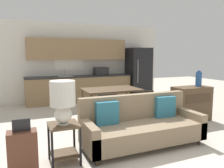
{
  "coord_description": "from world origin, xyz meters",
  "views": [
    {
      "loc": [
        -1.89,
        -3.01,
        1.59
      ],
      "look_at": [
        0.02,
        1.5,
        0.95
      ],
      "focal_mm": 35.0,
      "sensor_mm": 36.0,
      "label": 1
    }
  ],
  "objects": [
    {
      "name": "dining_chair_near_right",
      "position": [
        0.62,
        1.17,
        0.48
      ],
      "size": [
        0.45,
        0.45,
        0.83
      ],
      "rotation": [
        0.0,
        0.0,
        3.07
      ],
      "color": "black",
      "rests_on": "ground_plane"
    },
    {
      "name": "suitcase",
      "position": [
        -1.91,
        -0.08,
        0.32
      ],
      "size": [
        0.37,
        0.22,
        0.79
      ],
      "color": "brown",
      "rests_on": "ground_plane"
    },
    {
      "name": "wall_back",
      "position": [
        -0.0,
        4.63,
        1.35
      ],
      "size": [
        6.4,
        0.07,
        2.7
      ],
      "color": "silver",
      "rests_on": "ground_plane"
    },
    {
      "name": "couch",
      "position": [
        0.05,
        0.26,
        0.34
      ],
      "size": [
        2.14,
        0.8,
        0.88
      ],
      "color": "#3D2D1E",
      "rests_on": "ground_plane"
    },
    {
      "name": "ground_plane",
      "position": [
        0.0,
        0.0,
        0.0
      ],
      "size": [
        20.0,
        20.0,
        0.0
      ],
      "primitive_type": "plane",
      "color": "beige"
    },
    {
      "name": "table_lamp",
      "position": [
        -1.34,
        0.1,
        0.97
      ],
      "size": [
        0.36,
        0.36,
        0.64
      ],
      "color": "silver",
      "rests_on": "side_table"
    },
    {
      "name": "dining_table",
      "position": [
        0.18,
        1.96,
        0.7
      ],
      "size": [
        1.39,
        0.9,
        0.77
      ],
      "color": "brown",
      "rests_on": "ground_plane"
    },
    {
      "name": "vase",
      "position": [
        2.13,
        1.05,
        1.02
      ],
      "size": [
        0.14,
        0.14,
        0.39
      ],
      "color": "#234C84",
      "rests_on": "credenza"
    },
    {
      "name": "side_table",
      "position": [
        -1.34,
        0.12,
        0.4
      ],
      "size": [
        0.43,
        0.43,
        0.6
      ],
      "color": "brown",
      "rests_on": "ground_plane"
    },
    {
      "name": "refrigerator",
      "position": [
        2.25,
        4.21,
        0.94
      ],
      "size": [
        0.81,
        0.77,
        1.87
      ],
      "color": "black",
      "rests_on": "ground_plane"
    },
    {
      "name": "dining_chair_near_left",
      "position": [
        -0.27,
        1.12,
        0.48
      ],
      "size": [
        0.47,
        0.47,
        0.83
      ],
      "rotation": [
        0.0,
        0.0,
        3.0
      ],
      "color": "black",
      "rests_on": "ground_plane"
    },
    {
      "name": "credenza",
      "position": [
        1.94,
        1.06,
        0.42
      ],
      "size": [
        0.93,
        0.46,
        0.84
      ],
      "color": "brown",
      "rests_on": "ground_plane"
    },
    {
      "name": "kitchen_counter",
      "position": [
        0.01,
        4.33,
        0.84
      ],
      "size": [
        3.6,
        0.65,
        2.15
      ],
      "color": "#8E704C",
      "rests_on": "ground_plane"
    }
  ]
}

